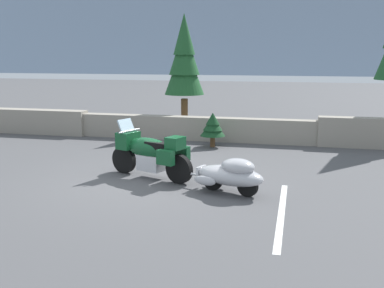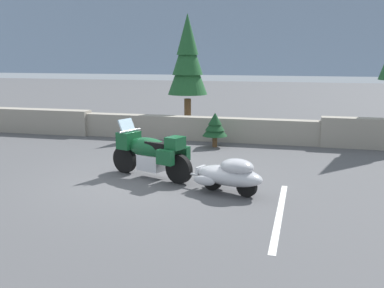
{
  "view_description": "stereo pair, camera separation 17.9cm",
  "coord_description": "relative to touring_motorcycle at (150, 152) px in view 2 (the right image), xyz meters",
  "views": [
    {
      "loc": [
        3.36,
        -9.43,
        2.82
      ],
      "look_at": [
        1.06,
        0.25,
        0.85
      ],
      "focal_mm": 41.98,
      "sensor_mm": 36.0,
      "label": 1
    },
    {
      "loc": [
        3.53,
        -9.39,
        2.82
      ],
      "look_at": [
        1.06,
        0.25,
        0.85
      ],
      "focal_mm": 41.98,
      "sensor_mm": 36.0,
      "label": 2
    }
  ],
  "objects": [
    {
      "name": "touring_motorcycle",
      "position": [
        0.0,
        0.0,
        0.0
      ],
      "size": [
        2.21,
        1.22,
        1.33
      ],
      "color": "black",
      "rests_on": "ground"
    },
    {
      "name": "parking_stripe_marker",
      "position": [
        3.09,
        -1.73,
        -0.62
      ],
      "size": [
        0.12,
        3.6,
        0.01
      ],
      "primitive_type": "cube",
      "color": "silver",
      "rests_on": "ground"
    },
    {
      "name": "stone_guard_wall",
      "position": [
        -0.42,
        4.87,
        -0.18
      ],
      "size": [
        24.0,
        0.6,
        0.94
      ],
      "color": "gray",
      "rests_on": "ground"
    },
    {
      "name": "pine_tree_secondary",
      "position": [
        -0.81,
        6.41,
        2.08
      ],
      "size": [
        1.45,
        1.45,
        4.31
      ],
      "color": "brown",
      "rests_on": "ground"
    },
    {
      "name": "car_shaped_trailer",
      "position": [
        2.0,
        -0.76,
        -0.21
      ],
      "size": [
        2.19,
        1.19,
        0.76
      ],
      "color": "black",
      "rests_on": "ground"
    },
    {
      "name": "pine_sapling_near",
      "position": [
        0.74,
        3.91,
        0.05
      ],
      "size": [
        0.78,
        0.78,
        1.08
      ],
      "color": "brown",
      "rests_on": "ground"
    },
    {
      "name": "distant_ridgeline",
      "position": [
        -0.06,
        94.88,
        7.38
      ],
      "size": [
        240.0,
        80.0,
        16.0
      ],
      "primitive_type": "cube",
      "color": "#7F93AD",
      "rests_on": "ground"
    },
    {
      "name": "ground_plane",
      "position": [
        -0.06,
        -0.23,
        -0.62
      ],
      "size": [
        80.0,
        80.0,
        0.0
      ],
      "primitive_type": "plane",
      "color": "#4C4C4F"
    }
  ]
}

